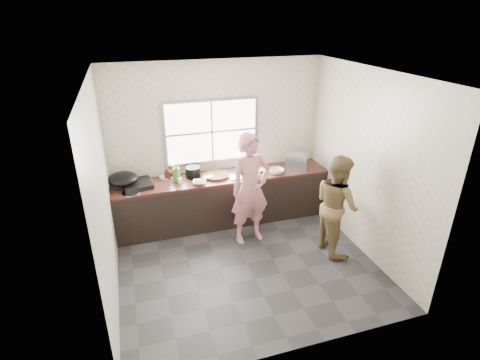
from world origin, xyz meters
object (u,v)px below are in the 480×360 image
object	(u,v)px
bottle_green	(177,172)
glass_jar	(180,181)
person_side	(337,205)
bowl_held	(260,170)
cutting_board	(216,176)
bottle_brown_short	(173,171)
burner	(137,184)
bowl_mince	(199,182)
bottle_brown_tall	(168,173)
black_pot	(193,172)
wok	(123,179)
woman	(250,193)
bowl_crabs	(276,172)
plate_food	(167,177)
dish_rack	(296,162)
pot_lid_right	(144,182)
pot_lid_left	(131,193)

from	to	relation	value
bottle_green	glass_jar	bearing A→B (deg)	-72.09
person_side	bowl_held	world-z (taller)	person_side
cutting_board	bottle_brown_short	xyz separation A→B (m)	(-0.68, 0.23, 0.07)
burner	person_side	bearing A→B (deg)	-25.70
cutting_board	bowl_mince	distance (m)	0.38
bottle_green	bottle_brown_tall	bearing A→B (deg)	128.34
cutting_board	black_pot	size ratio (longest dim) A/B	1.71
bowl_held	wok	xyz separation A→B (m)	(-2.25, 0.05, 0.11)
woman	bowl_crabs	xyz separation A→B (m)	(0.64, 0.51, 0.06)
bowl_mince	bowl_crabs	bearing A→B (deg)	1.25
bowl_mince	bottle_brown_short	size ratio (longest dim) A/B	1.18
person_side	bowl_crabs	distance (m)	1.25
bowl_held	burner	xyz separation A→B (m)	(-2.04, 0.03, 0.00)
bowl_held	glass_jar	bearing A→B (deg)	-177.03
plate_food	black_pot	bearing A→B (deg)	-16.79
woman	person_side	distance (m)	1.30
person_side	plate_food	size ratio (longest dim) A/B	6.69
bottle_brown_tall	wok	distance (m)	0.72
black_pot	woman	bearing A→B (deg)	-46.49
plate_food	burner	size ratio (longest dim) A/B	0.53
bottle_green	wok	distance (m)	0.83
plate_food	burner	xyz separation A→B (m)	(-0.48, -0.21, 0.02)
wok	bowl_crabs	bearing A→B (deg)	-4.66
bowl_crabs	glass_jar	size ratio (longest dim) A/B	2.27
person_side	bottle_brown_short	world-z (taller)	person_side
bowl_crabs	wok	world-z (taller)	wok
bottle_green	dish_rack	size ratio (longest dim) A/B	0.87
bowl_held	pot_lid_right	distance (m)	1.94
burner	wok	size ratio (longest dim) A/B	0.95
plate_food	cutting_board	bearing A→B (deg)	-15.94
woman	bottle_brown_tall	xyz separation A→B (m)	(-1.14, 0.84, 0.13)
bowl_mince	dish_rack	world-z (taller)	dish_rack
burner	pot_lid_left	world-z (taller)	burner
glass_jar	pot_lid_left	bearing A→B (deg)	-170.43
plate_food	glass_jar	size ratio (longest dim) A/B	2.61
bowl_held	pot_lid_left	xyz separation A→B (m)	(-2.16, -0.20, -0.03)
pot_lid_right	cutting_board	bearing A→B (deg)	-5.89
woman	cutting_board	bearing A→B (deg)	109.54
black_pot	bottle_brown_tall	world-z (taller)	bottle_brown_tall
person_side	dish_rack	distance (m)	1.24
burner	dish_rack	xyz separation A→B (m)	(2.66, -0.12, 0.10)
person_side	bottle_brown_tall	world-z (taller)	person_side
dish_rack	pot_lid_left	bearing A→B (deg)	-152.91
bottle_brown_tall	bowl_held	bearing A→B (deg)	-6.49
person_side	pot_lid_left	size ratio (longest dim) A/B	5.73
wok	bowl_mince	bearing A→B (deg)	-11.36
pot_lid_right	woman	bearing A→B (deg)	-27.54
cutting_board	wok	world-z (taller)	wok
bottle_brown_short	pot_lid_right	xyz separation A→B (m)	(-0.48, -0.11, -0.08)
bowl_held	bottle_brown_tall	size ratio (longest dim) A/B	1.07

